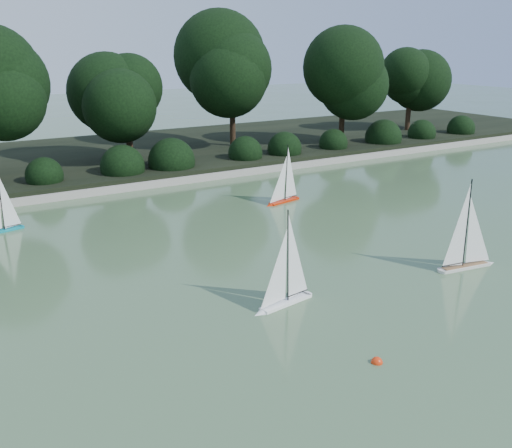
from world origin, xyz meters
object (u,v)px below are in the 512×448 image
object	(u,v)px
sailboat_orange	(282,193)
sailboat_white_a	(282,291)
sailboat_white_b	(470,253)
race_buoy	(377,363)

from	to	relation	value
sailboat_orange	sailboat_white_a	bearing A→B (deg)	-123.57
sailboat_white_b	sailboat_orange	bearing A→B (deg)	95.30
sailboat_white_b	sailboat_orange	xyz separation A→B (m)	(-0.49, 5.25, -0.02)
sailboat_orange	race_buoy	xyz separation A→B (m)	(-3.07, -6.77, -0.24)
race_buoy	sailboat_white_b	bearing A→B (deg)	23.12
sailboat_white_a	sailboat_white_b	world-z (taller)	sailboat_white_b
sailboat_white_b	race_buoy	size ratio (longest dim) A/B	11.61
sailboat_orange	race_buoy	distance (m)	7.44
sailboat_white_a	race_buoy	distance (m)	1.97
sailboat_white_a	sailboat_white_b	xyz separation A→B (m)	(3.68, -0.43, 0.02)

